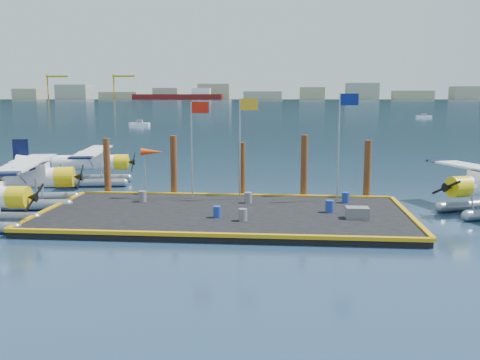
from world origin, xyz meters
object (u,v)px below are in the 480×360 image
Objects in this scene: drum_5 at (248,198)px; piling_2 at (242,172)px; seaplane_c at (89,165)px; drum_4 at (346,197)px; drum_3 at (243,215)px; seaplane_b at (21,181)px; drum_0 at (142,196)px; crate at (357,213)px; piling_4 at (367,172)px; flagpole_blue at (342,131)px; windsock at (152,153)px; flagpole_yellow at (243,133)px; drum_1 at (217,212)px; flagpole_red at (195,135)px; piling_0 at (107,168)px; drum_2 at (330,206)px; piling_3 at (304,168)px.

piling_2 is at bearing 102.16° from drum_5.
seaplane_c is 15.92× the size of drum_4.
drum_3 is at bearing -84.84° from piling_2.
drum_0 is at bearing 80.05° from seaplane_b.
crate is 6.65m from piling_4.
seaplane_b reaches higher than crate.
flagpole_blue is (19.53, 1.65, 3.07)m from seaplane_b.
seaplane_b is at bearing -168.05° from windsock.
flagpole_blue reaches higher than flagpole_yellow.
seaplane_c reaches higher than drum_1.
flagpole_red is 6.84m from piling_0.
drum_5 is at bearing 79.99° from seaplane_b.
drum_2 is 0.56× the size of crate.
flagpole_red is (-2.05, 5.22, 3.69)m from drum_1.
windsock is (-10.81, 3.42, 2.49)m from drum_2.
drum_2 is 1.07× the size of drum_3.
drum_4 is (18.68, -7.37, -0.83)m from seaplane_c.
flagpole_red reaches higher than drum_2.
drum_5 is 5.15m from flagpole_red.
drum_5 is at bearing 149.31° from crate.
drum_0 is 6.43m from drum_5.
flagpole_red is 1.92× the size of windsock.
drum_3 is at bearing -137.72° from drum_4.
seaplane_c is at bearing 148.18° from drum_5.
piling_4 is at bearing 8.43° from flagpole_red.
piling_2 is 0.88× the size of piling_3.
piling_2 is (2.79, 1.60, -2.50)m from flagpole_red.
piling_3 is (16.24, -5.16, 0.61)m from seaplane_c.
crate is at bearing 3.44° from drum_1.
piling_3 is at bearing 39.62° from drum_5.
drum_3 is at bearing -152.09° from drum_2.
crate is at bearing 49.23° from seaplane_c.
flagpole_red is at bearing -171.57° from piling_4.
piling_3 is at bearing 0.00° from piling_2.
piling_3 reaches higher than drum_4.
flagpole_blue reaches higher than drum_1.
crate is 0.30× the size of piling_0.
seaplane_b is 8.48m from seaplane_c.
drum_1 is at bearing -147.37° from drum_4.
piling_0 is (-9.61, 2.81, 1.28)m from drum_5.
seaplane_b is 7.57m from drum_0.
piling_0 is (-3.18, 3.01, 1.27)m from drum_0.
seaplane_b is 16.71× the size of drum_4.
flagpole_blue is at bearing 60.56° from seaplane_c.
seaplane_b is 17.64m from piling_3.
piling_2 is at bearing 0.00° from piling_0.
drum_3 is (14.00, -4.21, -0.91)m from seaplane_b.
seaplane_c is 13.28m from piling_2.
piling_4 is (1.80, 1.60, -2.69)m from flagpole_blue.
piling_0 is at bearing 157.79° from crate.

